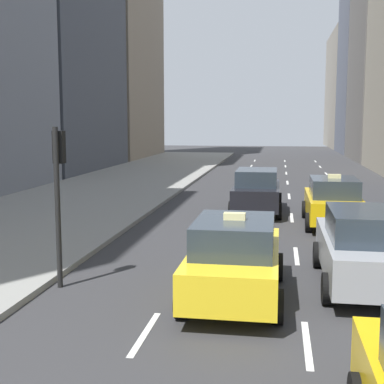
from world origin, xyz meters
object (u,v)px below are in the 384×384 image
at_px(sedan_black_near, 364,247).
at_px(traffic_light_pole, 58,181).
at_px(taxi_lead, 333,201).
at_px(taxi_third, 235,258).
at_px(sedan_silver_behind, 257,191).

relative_size(sedan_black_near, traffic_light_pole, 1.27).
height_order(taxi_lead, sedan_black_near, taxi_lead).
distance_m(sedan_black_near, traffic_light_pole, 7.00).
height_order(taxi_third, traffic_light_pole, traffic_light_pole).
bearing_deg(taxi_third, traffic_light_pole, 176.63).
bearing_deg(taxi_lead, sedan_silver_behind, 141.50).
bearing_deg(taxi_third, sedan_black_near, 24.75).
bearing_deg(traffic_light_pole, taxi_third, -3.37).
bearing_deg(taxi_lead, taxi_third, -108.21).
bearing_deg(sedan_silver_behind, taxi_third, -90.00).
relative_size(taxi_third, sedan_black_near, 0.96).
relative_size(sedan_black_near, sedan_silver_behind, 1.00).
distance_m(taxi_lead, sedan_black_near, 7.22).
distance_m(taxi_lead, traffic_light_pole, 10.79).
height_order(sedan_black_near, traffic_light_pole, traffic_light_pole).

